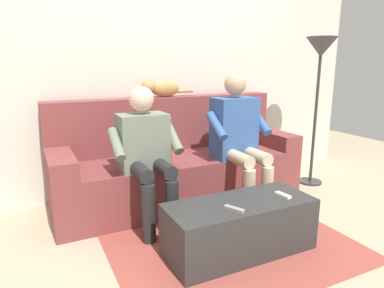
{
  "coord_description": "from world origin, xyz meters",
  "views": [
    {
      "loc": [
        1.22,
        2.67,
        1.26
      ],
      "look_at": [
        0.0,
        0.18,
        0.6
      ],
      "focal_mm": 32.12,
      "sensor_mm": 36.0,
      "label": 1
    }
  ],
  "objects_px": {
    "couch": "(176,164)",
    "coffee_table": "(240,227)",
    "person_left_seated": "(238,134)",
    "remote_white": "(283,195)",
    "remote_gray": "(234,209)",
    "floor_lamp": "(320,60)",
    "person_right_seated": "(146,149)",
    "cat_on_backrest": "(160,88)"
  },
  "relations": [
    {
      "from": "coffee_table",
      "to": "person_left_seated",
      "type": "bearing_deg",
      "value": -121.81
    },
    {
      "from": "couch",
      "to": "remote_gray",
      "type": "distance_m",
      "value": 1.18
    },
    {
      "from": "remote_white",
      "to": "cat_on_backrest",
      "type": "bearing_deg",
      "value": -170.32
    },
    {
      "from": "cat_on_backrest",
      "to": "remote_white",
      "type": "relative_size",
      "value": 4.22
    },
    {
      "from": "person_right_seated",
      "to": "cat_on_backrest",
      "type": "distance_m",
      "value": 0.82
    },
    {
      "from": "person_right_seated",
      "to": "remote_gray",
      "type": "bearing_deg",
      "value": 111.33
    },
    {
      "from": "person_left_seated",
      "to": "remote_gray",
      "type": "relative_size",
      "value": 8.69
    },
    {
      "from": "remote_white",
      "to": "floor_lamp",
      "type": "distance_m",
      "value": 1.71
    },
    {
      "from": "person_left_seated",
      "to": "remote_gray",
      "type": "height_order",
      "value": "person_left_seated"
    },
    {
      "from": "person_right_seated",
      "to": "remote_gray",
      "type": "height_order",
      "value": "person_right_seated"
    },
    {
      "from": "person_left_seated",
      "to": "cat_on_backrest",
      "type": "height_order",
      "value": "person_left_seated"
    },
    {
      "from": "couch",
      "to": "remote_white",
      "type": "bearing_deg",
      "value": 105.7
    },
    {
      "from": "couch",
      "to": "remote_gray",
      "type": "bearing_deg",
      "value": 84.36
    },
    {
      "from": "person_right_seated",
      "to": "floor_lamp",
      "type": "distance_m",
      "value": 2.0
    },
    {
      "from": "person_right_seated",
      "to": "remote_white",
      "type": "distance_m",
      "value": 1.06
    },
    {
      "from": "person_left_seated",
      "to": "couch",
      "type": "bearing_deg",
      "value": -43.05
    },
    {
      "from": "cat_on_backrest",
      "to": "remote_gray",
      "type": "relative_size",
      "value": 3.87
    },
    {
      "from": "coffee_table",
      "to": "cat_on_backrest",
      "type": "height_order",
      "value": "cat_on_backrest"
    },
    {
      "from": "couch",
      "to": "cat_on_backrest",
      "type": "bearing_deg",
      "value": -75.58
    },
    {
      "from": "coffee_table",
      "to": "remote_white",
      "type": "relative_size",
      "value": 8.12
    },
    {
      "from": "couch",
      "to": "floor_lamp",
      "type": "bearing_deg",
      "value": 170.64
    },
    {
      "from": "couch",
      "to": "floor_lamp",
      "type": "height_order",
      "value": "floor_lamp"
    },
    {
      "from": "cat_on_backrest",
      "to": "remote_gray",
      "type": "bearing_deg",
      "value": 87.62
    },
    {
      "from": "remote_gray",
      "to": "floor_lamp",
      "type": "height_order",
      "value": "floor_lamp"
    },
    {
      "from": "person_left_seated",
      "to": "remote_white",
      "type": "bearing_deg",
      "value": 81.79
    },
    {
      "from": "remote_gray",
      "to": "remote_white",
      "type": "bearing_deg",
      "value": 71.49
    },
    {
      "from": "coffee_table",
      "to": "remote_gray",
      "type": "relative_size",
      "value": 7.44
    },
    {
      "from": "person_right_seated",
      "to": "cat_on_backrest",
      "type": "bearing_deg",
      "value": -120.43
    },
    {
      "from": "couch",
      "to": "person_left_seated",
      "type": "height_order",
      "value": "person_left_seated"
    },
    {
      "from": "coffee_table",
      "to": "cat_on_backrest",
      "type": "relative_size",
      "value": 1.92
    },
    {
      "from": "cat_on_backrest",
      "to": "remote_white",
      "type": "height_order",
      "value": "cat_on_backrest"
    },
    {
      "from": "cat_on_backrest",
      "to": "remote_white",
      "type": "xyz_separation_m",
      "value": [
        -0.37,
        1.34,
        -0.66
      ]
    },
    {
      "from": "couch",
      "to": "coffee_table",
      "type": "height_order",
      "value": "couch"
    },
    {
      "from": "couch",
      "to": "person_left_seated",
      "type": "relative_size",
      "value": 1.91
    },
    {
      "from": "coffee_table",
      "to": "remote_white",
      "type": "height_order",
      "value": "remote_white"
    },
    {
      "from": "coffee_table",
      "to": "floor_lamp",
      "type": "bearing_deg",
      "value": -150.55
    },
    {
      "from": "person_right_seated",
      "to": "remote_white",
      "type": "relative_size",
      "value": 8.79
    },
    {
      "from": "cat_on_backrest",
      "to": "floor_lamp",
      "type": "distance_m",
      "value": 1.61
    },
    {
      "from": "cat_on_backrest",
      "to": "floor_lamp",
      "type": "relative_size",
      "value": 0.35
    },
    {
      "from": "coffee_table",
      "to": "person_right_seated",
      "type": "distance_m",
      "value": 0.9
    },
    {
      "from": "couch",
      "to": "cat_on_backrest",
      "type": "xyz_separation_m",
      "value": [
        0.06,
        -0.22,
        0.69
      ]
    },
    {
      "from": "remote_gray",
      "to": "floor_lamp",
      "type": "xyz_separation_m",
      "value": [
        -1.58,
        -0.93,
        0.91
      ]
    }
  ]
}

